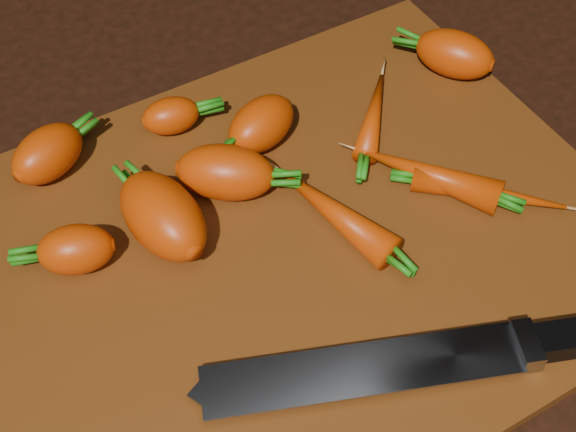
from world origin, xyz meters
TOP-DOWN VIEW (x-y plane):
  - ground at (0.00, 0.00)m, footprint 2.00×2.00m
  - cutting_board at (0.00, 0.00)m, footprint 0.50×0.40m
  - carrot_0 at (-0.13, 0.16)m, footprint 0.08×0.06m
  - carrot_1 at (-0.15, 0.06)m, footprint 0.07×0.05m
  - carrot_2 at (-0.02, 0.07)m, footprint 0.09×0.08m
  - carrot_3 at (-0.08, 0.05)m, footprint 0.06×0.09m
  - carrot_4 at (0.03, 0.10)m, footprint 0.08×0.06m
  - carrot_5 at (-0.03, 0.15)m, footprint 0.05×0.04m
  - carrot_6 at (0.22, 0.09)m, footprint 0.07×0.08m
  - carrot_7 at (0.12, 0.07)m, footprint 0.08×0.09m
  - carrot_8 at (0.15, -0.04)m, footprint 0.10×0.10m
  - carrot_9 at (0.03, -0.00)m, footprint 0.06×0.11m
  - carrot_10 at (0.12, -0.01)m, footprint 0.09×0.11m
  - knife at (0.00, -0.13)m, footprint 0.34×0.15m

SIDE VIEW (x-z plane):
  - ground at x=0.00m, z-range -0.01..0.00m
  - cutting_board at x=0.00m, z-range 0.00..0.01m
  - knife at x=0.00m, z-range 0.01..0.03m
  - carrot_7 at x=0.12m, z-range 0.01..0.03m
  - carrot_8 at x=0.15m, z-range 0.01..0.03m
  - carrot_9 at x=0.03m, z-range 0.01..0.04m
  - carrot_10 at x=0.12m, z-range 0.01..0.04m
  - carrot_5 at x=-0.03m, z-range 0.01..0.04m
  - carrot_1 at x=-0.15m, z-range 0.01..0.05m
  - carrot_0 at x=-0.13m, z-range 0.01..0.05m
  - carrot_4 at x=0.03m, z-range 0.01..0.05m
  - carrot_6 at x=0.22m, z-range 0.01..0.05m
  - carrot_2 at x=-0.02m, z-range 0.01..0.06m
  - carrot_3 at x=-0.08m, z-range 0.01..0.06m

